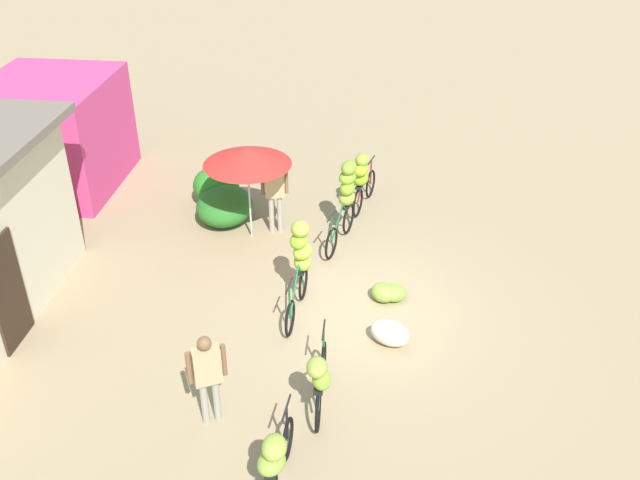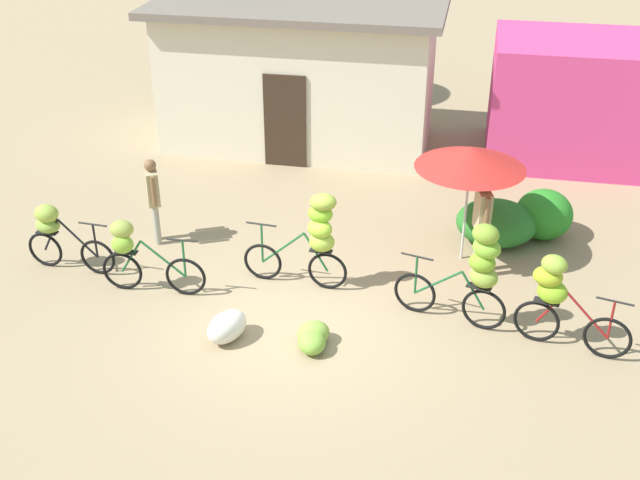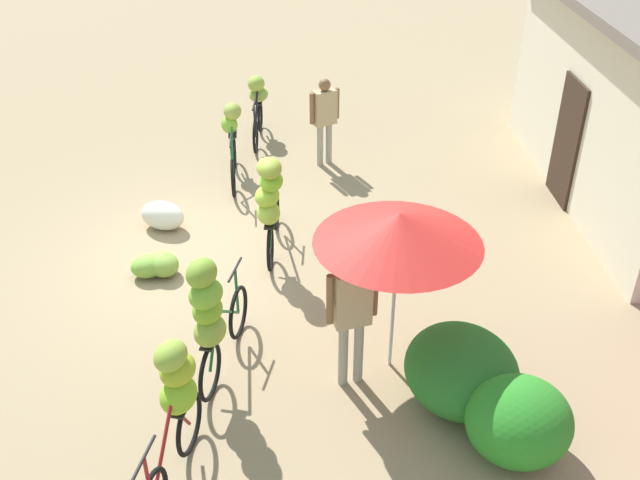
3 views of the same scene
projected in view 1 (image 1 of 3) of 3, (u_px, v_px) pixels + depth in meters
ground_plane at (358, 310)px, 12.95m from camera, size 60.00×60.00×0.00m
shop_pink at (54, 134)px, 16.63m from camera, size 3.20×2.80×2.58m
hedge_bush_front_left at (225, 206)px, 15.52m from camera, size 1.40×1.24×0.76m
hedge_bush_front_right at (216, 186)px, 16.23m from camera, size 1.01×1.06×0.88m
market_umbrella at (247, 156)px, 14.21m from camera, size 1.80×1.80×2.04m
bicycle_leftmost at (275, 459)px, 9.10m from camera, size 1.60×0.46×1.18m
bicycle_near_pile at (320, 378)px, 10.39m from camera, size 1.71×0.39×1.22m
bicycle_center_loaded at (300, 259)px, 12.61m from camera, size 1.73×0.46×1.65m
bicycle_by_shop at (346, 195)px, 14.65m from camera, size 1.69×0.57×1.73m
bicycle_rightmost at (362, 177)px, 15.67m from camera, size 1.61×0.53×1.46m
banana_pile_on_ground at (388, 293)px, 13.13m from camera, size 0.63×0.79×0.33m
produce_sack at (390, 333)px, 12.04m from camera, size 0.69×0.82×0.44m
person_vendor at (207, 371)px, 10.14m from camera, size 0.36×0.52×1.58m
person_bystander at (275, 187)px, 14.80m from camera, size 0.29×0.56×1.75m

